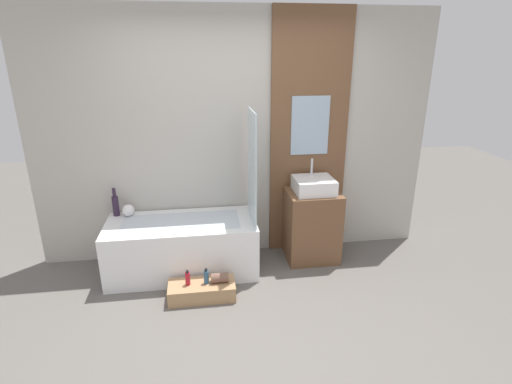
{
  "coord_description": "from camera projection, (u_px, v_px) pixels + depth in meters",
  "views": [
    {
      "loc": [
        -0.4,
        -2.55,
        2.19
      ],
      "look_at": [
        0.08,
        0.71,
        1.0
      ],
      "focal_mm": 28.0,
      "sensor_mm": 36.0,
      "label": 1
    }
  ],
  "objects": [
    {
      "name": "bathtub",
      "position": [
        183.0,
        246.0,
        4.1
      ],
      "size": [
        1.5,
        0.69,
        0.55
      ],
      "color": "white",
      "rests_on": "ground_plane"
    },
    {
      "name": "bottle_soap_primary",
      "position": [
        188.0,
        278.0,
        3.64
      ],
      "size": [
        0.04,
        0.04,
        0.15
      ],
      "color": "#B21928",
      "rests_on": "wooden_step_bench"
    },
    {
      "name": "vanity_cabinet",
      "position": [
        312.0,
        225.0,
        4.33
      ],
      "size": [
        0.55,
        0.48,
        0.77
      ],
      "primitive_type": "cube",
      "color": "brown",
      "rests_on": "ground_plane"
    },
    {
      "name": "wall_tiled_back",
      "position": [
        236.0,
        138.0,
        4.2
      ],
      "size": [
        4.2,
        0.06,
        2.6
      ],
      "primitive_type": "cube",
      "color": "#B7B2A8",
      "rests_on": "ground_plane"
    },
    {
      "name": "wall_wood_accent",
      "position": [
        309.0,
        137.0,
        4.26
      ],
      "size": [
        0.83,
        0.04,
        2.6
      ],
      "color": "brown",
      "rests_on": "ground_plane"
    },
    {
      "name": "glass_shower_screen",
      "position": [
        252.0,
        167.0,
        3.88
      ],
      "size": [
        0.01,
        0.58,
        1.11
      ],
      "primitive_type": "cube",
      "color": "silver",
      "rests_on": "bathtub"
    },
    {
      "name": "vase_round_light",
      "position": [
        128.0,
        210.0,
        4.13
      ],
      "size": [
        0.12,
        0.12,
        0.12
      ],
      "primitive_type": "sphere",
      "color": "white",
      "rests_on": "bathtub"
    },
    {
      "name": "towel_roll",
      "position": [
        220.0,
        278.0,
        3.69
      ],
      "size": [
        0.16,
        0.09,
        0.09
      ],
      "primitive_type": "cylinder",
      "rotation": [
        0.0,
        1.57,
        0.0
      ],
      "color": "brown",
      "rests_on": "wooden_step_bench"
    },
    {
      "name": "wooden_step_bench",
      "position": [
        202.0,
        290.0,
        3.7
      ],
      "size": [
        0.61,
        0.28,
        0.15
      ],
      "primitive_type": "cube",
      "color": "#A87F56",
      "rests_on": "ground_plane"
    },
    {
      "name": "bottle_soap_secondary",
      "position": [
        206.0,
        277.0,
        3.66
      ],
      "size": [
        0.05,
        0.05,
        0.15
      ],
      "color": "#2D567A",
      "rests_on": "wooden_step_bench"
    },
    {
      "name": "vase_tall_dark",
      "position": [
        116.0,
        205.0,
        4.12
      ],
      "size": [
        0.06,
        0.06,
        0.3
      ],
      "color": "#2D1E33",
      "rests_on": "bathtub"
    },
    {
      "name": "sink",
      "position": [
        314.0,
        185.0,
        4.18
      ],
      "size": [
        0.41,
        0.38,
        0.33
      ],
      "color": "white",
      "rests_on": "vanity_cabinet"
    },
    {
      "name": "ground_plane",
      "position": [
        259.0,
        341.0,
        3.17
      ],
      "size": [
        12.0,
        12.0,
        0.0
      ],
      "primitive_type": "plane",
      "color": "#605B56"
    }
  ]
}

